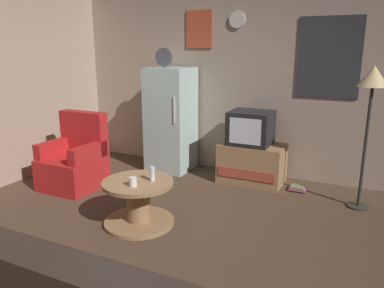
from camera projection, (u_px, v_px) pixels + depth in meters
name	position (u px, v px, depth m)	size (l,w,h in m)	color
ground_plane	(147.00, 243.00, 3.45)	(12.00, 12.00, 0.00)	#4C3828
wall_with_art	(238.00, 82.00, 5.26)	(5.20, 0.12, 2.58)	tan
fridge	(171.00, 119.00, 5.42)	(0.60, 0.62, 1.77)	silver
tv_stand	(252.00, 163.00, 4.98)	(0.84, 0.53, 0.53)	#9E754C
crt_tv	(251.00, 128.00, 4.87)	(0.54, 0.51, 0.44)	black
standing_lamp	(372.00, 88.00, 3.90)	(0.32, 0.32, 1.59)	#332D28
coffee_table	(139.00, 203.00, 3.78)	(0.72, 0.72, 0.47)	#9E754C
wine_glass	(152.00, 174.00, 3.71)	(0.05, 0.05, 0.15)	silver
mug_ceramic_white	(133.00, 182.00, 3.57)	(0.08, 0.08, 0.09)	silver
armchair	(75.00, 161.00, 4.81)	(0.68, 0.68, 0.96)	red
book_stack	(298.00, 188.00, 4.71)	(0.21, 0.17, 0.06)	#793773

